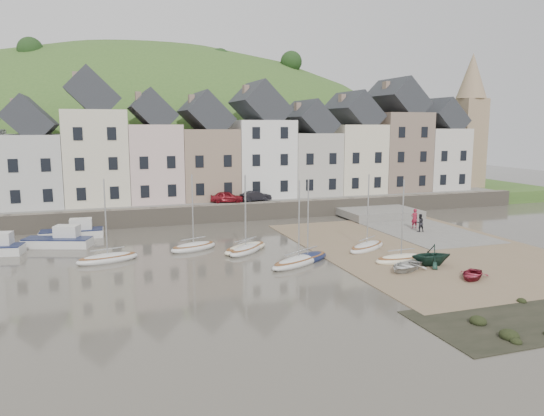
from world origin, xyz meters
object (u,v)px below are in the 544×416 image
object	(u,v)px
person_red	(414,219)
car_right	(256,196)
rowboat_green	(431,255)
rowboat_red	(472,275)
car_left	(227,197)
person_dark	(420,223)
rowboat_white	(405,266)
sailboat_0	(108,258)

from	to	relation	value
person_red	car_right	world-z (taller)	car_right
rowboat_green	rowboat_red	xyz separation A→B (m)	(0.59, -3.57, -0.51)
rowboat_red	car_right	bearing A→B (deg)	152.85
rowboat_green	car_left	bearing A→B (deg)	-151.71
rowboat_green	person_dark	bearing A→B (deg)	157.48
person_red	car_right	distance (m)	17.47
rowboat_white	person_red	world-z (taller)	person_red
car_right	rowboat_white	bearing A→B (deg)	179.29
car_left	car_right	distance (m)	3.27
rowboat_green	car_right	world-z (taller)	car_right
person_red	car_left	distance (m)	19.88
person_dark	rowboat_green	bearing A→B (deg)	64.16
car_right	rowboat_green	bearing A→B (deg)	-174.92
rowboat_red	car_left	size ratio (longest dim) A/B	0.71
rowboat_red	person_dark	bearing A→B (deg)	118.67
person_red	person_dark	distance (m)	1.65
rowboat_green	rowboat_red	bearing A→B (deg)	17.53
rowboat_red	rowboat_green	bearing A→B (deg)	149.64
rowboat_white	car_right	size ratio (longest dim) A/B	0.89
sailboat_0	rowboat_red	bearing A→B (deg)	-28.79
car_left	car_right	xyz separation A→B (m)	(3.27, 0.00, -0.05)
rowboat_red	person_red	distance (m)	16.42
person_red	person_dark	xyz separation A→B (m)	(-0.48, -1.58, -0.11)
person_red	car_left	size ratio (longest dim) A/B	0.53
rowboat_white	car_left	size ratio (longest dim) A/B	0.85
person_dark	person_red	bearing A→B (deg)	-102.04
sailboat_0	rowboat_green	bearing A→B (deg)	-21.81
person_dark	car_right	xyz separation A→B (m)	(-11.65, 14.11, 1.21)
rowboat_red	car_right	distance (m)	28.58
rowboat_white	rowboat_red	world-z (taller)	rowboat_white
rowboat_green	car_right	size ratio (longest dim) A/B	0.85
rowboat_green	person_dark	world-z (taller)	person_dark
person_dark	car_left	xyz separation A→B (m)	(-14.91, 14.11, 1.25)
person_dark	sailboat_0	bearing A→B (deg)	7.82
rowboat_white	car_right	bearing A→B (deg)	159.66
sailboat_0	rowboat_green	xyz separation A→B (m)	(21.76, -8.71, 0.57)
sailboat_0	person_red	bearing A→B (deg)	6.10
sailboat_0	car_left	size ratio (longest dim) A/B	1.75
person_dark	car_left	size ratio (longest dim) A/B	0.47
car_right	rowboat_red	bearing A→B (deg)	-175.39
rowboat_white	rowboat_green	bearing A→B (deg)	75.09
sailboat_0	person_dark	size ratio (longest dim) A/B	3.75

